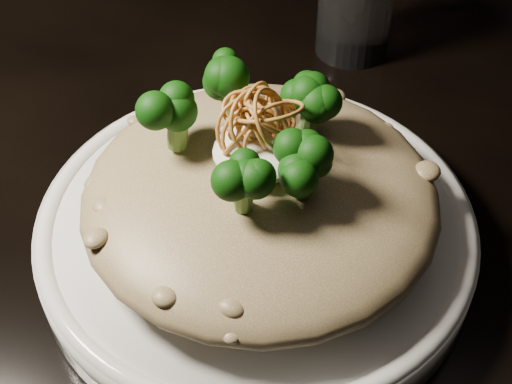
% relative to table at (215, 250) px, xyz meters
% --- Properties ---
extents(table, '(1.10, 0.80, 0.75)m').
position_rel_table_xyz_m(table, '(0.00, 0.00, 0.00)').
color(table, black).
rests_on(table, ground).
extents(plate, '(0.30, 0.30, 0.03)m').
position_rel_table_xyz_m(plate, '(0.06, -0.04, 0.10)').
color(plate, white).
rests_on(plate, table).
extents(risotto, '(0.24, 0.24, 0.05)m').
position_rel_table_xyz_m(risotto, '(0.07, -0.04, 0.14)').
color(risotto, brown).
rests_on(risotto, plate).
extents(broccoli, '(0.13, 0.13, 0.05)m').
position_rel_table_xyz_m(broccoli, '(0.06, -0.04, 0.19)').
color(broccoli, black).
rests_on(broccoli, risotto).
extents(cheese, '(0.06, 0.06, 0.02)m').
position_rel_table_xyz_m(cheese, '(0.07, -0.04, 0.17)').
color(cheese, white).
rests_on(cheese, risotto).
extents(shallots, '(0.05, 0.05, 0.03)m').
position_rel_table_xyz_m(shallots, '(0.06, -0.04, 0.20)').
color(shallots, brown).
rests_on(shallots, cheese).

